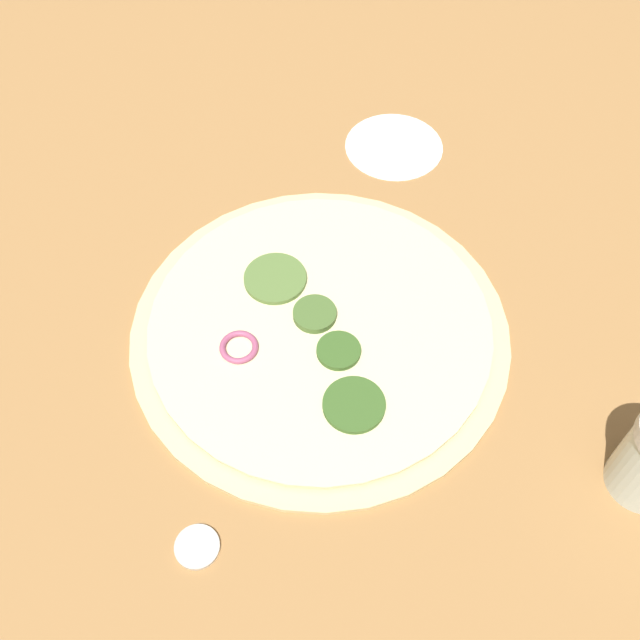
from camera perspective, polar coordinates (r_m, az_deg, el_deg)
The scene contains 4 objects.
ground_plane at distance 0.64m, azimuth 0.00°, elevation -0.97°, with size 3.00×3.00×0.00m, color #9E703F.
pizza at distance 0.63m, azimuth -0.04°, elevation -0.67°, with size 0.32×0.32×0.02m.
loose_cap at distance 0.56m, azimuth -9.37°, elevation -16.63°, with size 0.03×0.03×0.01m.
flour_patch at distance 0.80m, azimuth 5.65°, elevation 13.05°, with size 0.10×0.10×0.00m.
Camera 1 is at (0.06, -0.35, 0.53)m, focal length 42.00 mm.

